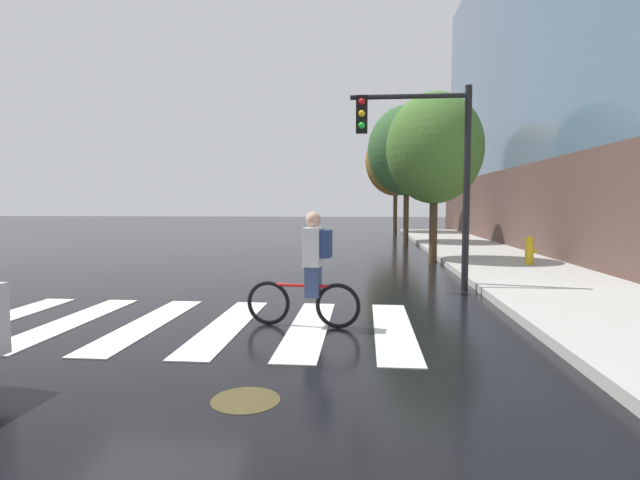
{
  "coord_description": "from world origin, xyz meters",
  "views": [
    {
      "loc": [
        3.18,
        -7.0,
        1.81
      ],
      "look_at": [
        2.49,
        0.63,
        1.24
      ],
      "focal_mm": 27.58,
      "sensor_mm": 36.0,
      "label": 1
    }
  ],
  "objects_px": {
    "cyclist": "(311,270)",
    "fire_hydrant": "(530,250)",
    "street_tree_near": "(435,148)",
    "manhole_cover": "(246,400)",
    "traffic_light_near": "(426,152)",
    "street_tree_far": "(396,161)",
    "street_tree_mid": "(407,151)"
  },
  "relations": [
    {
      "from": "cyclist",
      "to": "fire_hydrant",
      "type": "height_order",
      "value": "cyclist"
    },
    {
      "from": "cyclist",
      "to": "street_tree_near",
      "type": "xyz_separation_m",
      "value": [
        2.84,
        8.0,
        2.6
      ]
    },
    {
      "from": "manhole_cover",
      "to": "street_tree_near",
      "type": "bearing_deg",
      "value": 73.64
    },
    {
      "from": "manhole_cover",
      "to": "cyclist",
      "type": "relative_size",
      "value": 0.38
    },
    {
      "from": "traffic_light_near",
      "to": "street_tree_near",
      "type": "xyz_separation_m",
      "value": [
        0.81,
        4.68,
        0.59
      ]
    },
    {
      "from": "fire_hydrant",
      "to": "traffic_light_near",
      "type": "bearing_deg",
      "value": -133.36
    },
    {
      "from": "fire_hydrant",
      "to": "street_tree_near",
      "type": "height_order",
      "value": "street_tree_near"
    },
    {
      "from": "manhole_cover",
      "to": "cyclist",
      "type": "height_order",
      "value": "cyclist"
    },
    {
      "from": "traffic_light_near",
      "to": "fire_hydrant",
      "type": "distance_m",
      "value": 5.26
    },
    {
      "from": "cyclist",
      "to": "fire_hydrant",
      "type": "relative_size",
      "value": 2.19
    },
    {
      "from": "cyclist",
      "to": "fire_hydrant",
      "type": "distance_m",
      "value": 8.56
    },
    {
      "from": "manhole_cover",
      "to": "street_tree_near",
      "type": "relative_size",
      "value": 0.13
    },
    {
      "from": "traffic_light_near",
      "to": "street_tree_near",
      "type": "relative_size",
      "value": 0.82
    },
    {
      "from": "cyclist",
      "to": "street_tree_far",
      "type": "height_order",
      "value": "street_tree_far"
    },
    {
      "from": "manhole_cover",
      "to": "cyclist",
      "type": "distance_m",
      "value": 2.88
    },
    {
      "from": "manhole_cover",
      "to": "cyclist",
      "type": "xyz_separation_m",
      "value": [
        0.31,
        2.73,
        0.84
      ]
    },
    {
      "from": "street_tree_far",
      "to": "street_tree_near",
      "type": "bearing_deg",
      "value": -89.07
    },
    {
      "from": "street_tree_mid",
      "to": "street_tree_near",
      "type": "bearing_deg",
      "value": -88.08
    },
    {
      "from": "manhole_cover",
      "to": "fire_hydrant",
      "type": "xyz_separation_m",
      "value": [
        5.57,
        9.48,
        0.53
      ]
    },
    {
      "from": "traffic_light_near",
      "to": "street_tree_far",
      "type": "height_order",
      "value": "street_tree_far"
    },
    {
      "from": "cyclist",
      "to": "street_tree_mid",
      "type": "bearing_deg",
      "value": 80.13
    },
    {
      "from": "manhole_cover",
      "to": "street_tree_near",
      "type": "xyz_separation_m",
      "value": [
        3.15,
        10.73,
        3.44
      ]
    },
    {
      "from": "fire_hydrant",
      "to": "street_tree_near",
      "type": "bearing_deg",
      "value": 152.64
    },
    {
      "from": "traffic_light_near",
      "to": "street_tree_near",
      "type": "distance_m",
      "value": 4.79
    },
    {
      "from": "street_tree_mid",
      "to": "street_tree_far",
      "type": "relative_size",
      "value": 0.95
    },
    {
      "from": "traffic_light_near",
      "to": "street_tree_far",
      "type": "relative_size",
      "value": 0.65
    },
    {
      "from": "traffic_light_near",
      "to": "street_tree_far",
      "type": "bearing_deg",
      "value": 88.31
    },
    {
      "from": "manhole_cover",
      "to": "traffic_light_near",
      "type": "relative_size",
      "value": 0.15
    },
    {
      "from": "street_tree_far",
      "to": "fire_hydrant",
      "type": "bearing_deg",
      "value": -80.52
    },
    {
      "from": "fire_hydrant",
      "to": "street_tree_mid",
      "type": "distance_m",
      "value": 9.38
    },
    {
      "from": "manhole_cover",
      "to": "street_tree_near",
      "type": "height_order",
      "value": "street_tree_near"
    },
    {
      "from": "street_tree_far",
      "to": "cyclist",
      "type": "bearing_deg",
      "value": -96.54
    }
  ]
}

